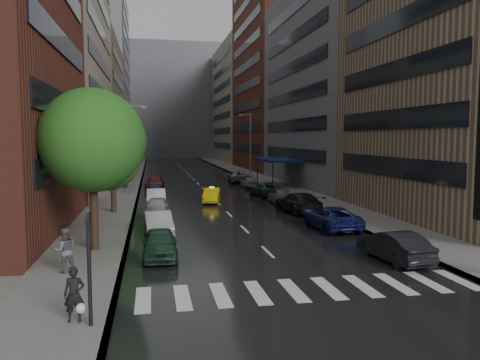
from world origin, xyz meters
name	(u,v)px	position (x,y,z in m)	size (l,w,h in m)	color
ground	(291,275)	(0.00, 0.00, 0.00)	(220.00, 220.00, 0.00)	gray
road	(191,177)	(0.00, 50.00, 0.01)	(14.00, 140.00, 0.01)	black
sidewalk_left	(129,178)	(-9.00, 50.00, 0.07)	(4.00, 140.00, 0.15)	gray
sidewalk_right	(251,176)	(9.00, 50.00, 0.07)	(4.00, 140.00, 0.15)	gray
crosswalk	(311,289)	(0.20, -2.00, 0.01)	(13.15, 2.80, 0.01)	silver
buildings_left	(90,72)	(-15.00, 58.79, 15.99)	(8.00, 108.00, 38.00)	maroon
buildings_right	(279,81)	(15.00, 56.70, 15.03)	(8.05, 109.10, 36.00)	#937A5B
building_far	(171,102)	(0.00, 118.00, 16.00)	(40.00, 14.00, 32.00)	slate
tree_near	(92,141)	(-8.60, 5.54, 5.65)	(5.18, 5.18, 8.25)	#382619
tree_mid	(112,141)	(-8.60, 17.73, 5.55)	(5.09, 5.09, 8.11)	#382619
tree_far	(125,144)	(-8.60, 34.89, 5.09)	(4.67, 4.67, 7.44)	#382619
taxi	(212,195)	(-0.48, 22.59, 0.65)	(1.37, 3.94, 1.30)	yellow
parked_cars_left	(156,201)	(-5.40, 19.55, 0.71)	(2.46, 35.41, 1.46)	#1A3926
parked_cars_right	(278,194)	(5.40, 21.83, 0.73)	(2.77, 45.12, 1.59)	black
ped_bag_walker	(75,296)	(-8.10, -4.04, 0.98)	(0.69, 0.49, 1.72)	black
ped_black_umbrella	(65,244)	(-9.35, 1.60, 1.38)	(1.07, 0.98, 2.09)	#58575D
traffic_light	(89,258)	(-7.60, -4.42, 2.23)	(0.18, 0.15, 3.45)	black
street_lamp_left	(131,147)	(-7.72, 30.00, 4.89)	(1.74, 0.22, 9.00)	gray
street_lamp_right	(250,144)	(7.72, 45.00, 4.89)	(1.74, 0.22, 9.00)	gray
awning	(278,160)	(8.98, 35.00, 3.13)	(4.00, 8.00, 3.12)	navy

